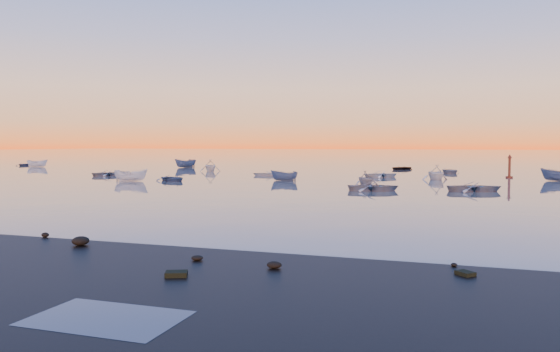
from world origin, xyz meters
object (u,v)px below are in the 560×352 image
at_px(boat_near_center, 131,181).
at_px(channel_marker, 509,168).
at_px(boat_near_right, 436,180).
at_px(boat_near_left, 173,181).

distance_m(boat_near_center, channel_marker, 43.96).
bearing_deg(boat_near_center, boat_near_right, -79.58).
bearing_deg(boat_near_center, channel_marker, -76.31).
height_order(boat_near_left, boat_near_center, boat_near_center).
height_order(boat_near_center, channel_marker, channel_marker).
distance_m(boat_near_right, channel_marker, 10.28).
xyz_separation_m(boat_near_left, channel_marker, (35.14, 17.89, 1.14)).
distance_m(boat_near_left, boat_near_right, 29.44).
distance_m(boat_near_left, boat_near_center, 4.54).
relative_size(boat_near_center, channel_marker, 1.30).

